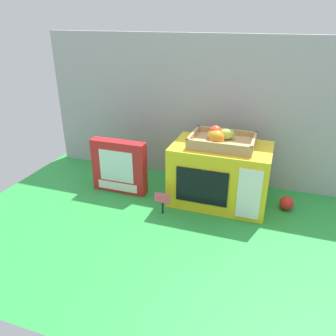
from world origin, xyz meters
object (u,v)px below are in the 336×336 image
Objects in this scene: food_groups_crate at (221,140)px; loose_toy_apple at (287,203)px; price_sign at (162,200)px; toy_microwave at (220,174)px; cookie_set_box at (119,167)px.

loose_toy_apple is (0.31, 0.03, -0.27)m from food_groups_crate.
food_groups_crate is 2.76× the size of price_sign.
loose_toy_apple is at bearing 22.72° from price_sign.
toy_microwave reaches higher than loose_toy_apple.
cookie_set_box is 2.71× the size of price_sign.
loose_toy_apple is (0.51, 0.22, -0.04)m from price_sign.
price_sign is at bearing -25.89° from cookie_set_box.
cookie_set_box is 4.34× the size of loose_toy_apple.
toy_microwave is 1.60× the size of cookie_set_box.
price_sign reaches higher than loose_toy_apple.
food_groups_crate is at bearing -175.01° from loose_toy_apple.
cookie_set_box is at bearing -173.89° from loose_toy_apple.
price_sign is (-0.20, -0.19, -0.24)m from food_groups_crate.
food_groups_crate is 0.51m from cookie_set_box.
loose_toy_apple is at bearing 4.99° from food_groups_crate.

